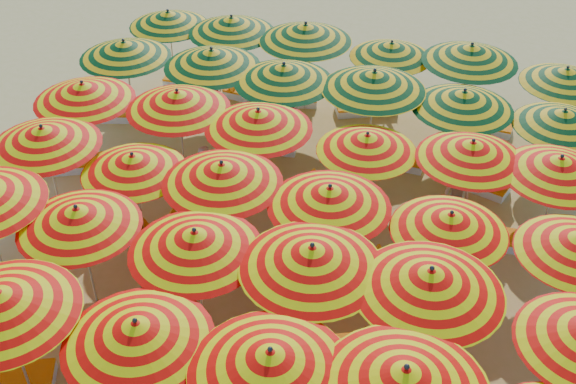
# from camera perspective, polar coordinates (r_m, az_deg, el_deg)

# --- Properties ---
(ground) EXTENTS (120.00, 120.00, 0.00)m
(ground) POSITION_cam_1_polar(r_m,az_deg,el_deg) (15.33, -0.52, -5.85)
(ground) COLOR tan
(ground) RESTS_ON ground
(umbrella_7) EXTENTS (3.20, 3.20, 2.62)m
(umbrella_7) POSITION_cam_1_polar(r_m,az_deg,el_deg) (12.23, -21.76, -8.06)
(umbrella_7) COLOR silver
(umbrella_7) RESTS_ON ground
(umbrella_8) EXTENTS (2.97, 2.97, 2.51)m
(umbrella_8) POSITION_cam_1_polar(r_m,az_deg,el_deg) (11.31, -11.85, -10.80)
(umbrella_8) COLOR silver
(umbrella_8) RESTS_ON ground
(umbrella_9) EXTENTS (3.09, 3.09, 2.61)m
(umbrella_9) POSITION_cam_1_polar(r_m,az_deg,el_deg) (10.61, -1.40, -13.26)
(umbrella_9) COLOR silver
(umbrella_9) RESTS_ON ground
(umbrella_10) EXTENTS (3.08, 3.08, 2.68)m
(umbrella_10) POSITION_cam_1_polar(r_m,az_deg,el_deg) (10.46, 9.22, -14.44)
(umbrella_10) COLOR silver
(umbrella_10) RESTS_ON ground
(umbrella_13) EXTENTS (3.01, 3.01, 2.44)m
(umbrella_13) POSITION_cam_1_polar(r_m,az_deg,el_deg) (13.70, -16.27, -1.94)
(umbrella_13) COLOR silver
(umbrella_13) RESTS_ON ground
(umbrella_14) EXTENTS (2.55, 2.55, 2.54)m
(umbrella_14) POSITION_cam_1_polar(r_m,az_deg,el_deg) (12.62, -7.34, -3.90)
(umbrella_14) COLOR silver
(umbrella_14) RESTS_ON ground
(umbrella_15) EXTENTS (2.52, 2.52, 2.66)m
(umbrella_15) POSITION_cam_1_polar(r_m,az_deg,el_deg) (12.07, 1.91, -5.19)
(umbrella_15) COLOR silver
(umbrella_15) RESTS_ON ground
(umbrella_16) EXTENTS (3.23, 3.23, 2.65)m
(umbrella_16) POSITION_cam_1_polar(r_m,az_deg,el_deg) (11.89, 11.16, -6.90)
(umbrella_16) COLOR silver
(umbrella_16) RESTS_ON ground
(umbrella_18) EXTENTS (2.79, 2.79, 2.53)m
(umbrella_18) POSITION_cam_1_polar(r_m,az_deg,el_deg) (16.04, -18.77, 4.17)
(umbrella_18) COLOR silver
(umbrella_18) RESTS_ON ground
(umbrella_19) EXTENTS (2.56, 2.56, 2.32)m
(umbrella_19) POSITION_cam_1_polar(r_m,az_deg,el_deg) (15.03, -12.13, 2.21)
(umbrella_19) COLOR silver
(umbrella_19) RESTS_ON ground
(umbrella_20) EXTENTS (2.55, 2.55, 2.55)m
(umbrella_20) POSITION_cam_1_polar(r_m,az_deg,el_deg) (14.14, -5.24, 1.48)
(umbrella_20) COLOR silver
(umbrella_20) RESTS_ON ground
(umbrella_21) EXTENTS (2.39, 2.39, 2.52)m
(umbrella_21) POSITION_cam_1_polar(r_m,az_deg,el_deg) (13.54, 3.30, -0.40)
(umbrella_21) COLOR silver
(umbrella_21) RESTS_ON ground
(umbrella_22) EXTENTS (2.61, 2.61, 2.34)m
(umbrella_22) POSITION_cam_1_polar(r_m,az_deg,el_deg) (13.51, 12.69, -2.38)
(umbrella_22) COLOR silver
(umbrella_22) RESTS_ON ground
(umbrella_24) EXTENTS (3.11, 3.11, 2.50)m
(umbrella_24) POSITION_cam_1_polar(r_m,az_deg,el_deg) (17.52, -15.87, 7.62)
(umbrella_24) COLOR silver
(umbrella_24) RESTS_ON ground
(umbrella_25) EXTENTS (2.49, 2.49, 2.54)m
(umbrella_25) POSITION_cam_1_polar(r_m,az_deg,el_deg) (16.65, -8.70, 7.17)
(umbrella_25) COLOR silver
(umbrella_25) RESTS_ON ground
(umbrella_26) EXTENTS (3.02, 3.02, 2.53)m
(umbrella_26) POSITION_cam_1_polar(r_m,az_deg,el_deg) (15.78, -2.36, 5.75)
(umbrella_26) COLOR silver
(umbrella_26) RESTS_ON ground
(umbrella_27) EXTENTS (2.86, 2.86, 2.30)m
(umbrella_27) POSITION_cam_1_polar(r_m,az_deg,el_deg) (15.45, 6.26, 3.89)
(umbrella_27) COLOR silver
(umbrella_27) RESTS_ON ground
(umbrella_28) EXTENTS (2.89, 2.89, 2.43)m
(umbrella_28) POSITION_cam_1_polar(r_m,az_deg,el_deg) (15.39, 14.32, 3.19)
(umbrella_28) COLOR silver
(umbrella_28) RESTS_ON ground
(umbrella_29) EXTENTS (2.99, 2.99, 2.43)m
(umbrella_29) POSITION_cam_1_polar(r_m,az_deg,el_deg) (15.45, 20.65, 1.90)
(umbrella_29) COLOR silver
(umbrella_29) RESTS_ON ground
(umbrella_30) EXTENTS (3.07, 3.07, 2.49)m
(umbrella_30) POSITION_cam_1_polar(r_m,az_deg,el_deg) (19.28, -12.80, 10.93)
(umbrella_30) COLOR silver
(umbrella_30) RESTS_ON ground
(umbrella_31) EXTENTS (2.80, 2.80, 2.58)m
(umbrella_31) POSITION_cam_1_polar(r_m,az_deg,el_deg) (18.31, -6.03, 10.47)
(umbrella_31) COLOR silver
(umbrella_31) RESTS_ON ground
(umbrella_32) EXTENTS (2.46, 2.46, 2.58)m
(umbrella_32) POSITION_cam_1_polar(r_m,az_deg,el_deg) (17.50, -0.33, 9.35)
(umbrella_32) COLOR silver
(umbrella_32) RESTS_ON ground
(umbrella_33) EXTENTS (2.69, 2.69, 2.64)m
(umbrella_33) POSITION_cam_1_polar(r_m,az_deg,el_deg) (17.20, 6.81, 8.73)
(umbrella_33) COLOR silver
(umbrella_33) RESTS_ON ground
(umbrella_34) EXTENTS (2.56, 2.56, 2.49)m
(umbrella_34) POSITION_cam_1_polar(r_m,az_deg,el_deg) (17.05, 13.70, 7.09)
(umbrella_34) COLOR silver
(umbrella_34) RESTS_ON ground
(umbrella_35) EXTENTS (2.30, 2.30, 2.33)m
(umbrella_35) POSITION_cam_1_polar(r_m,az_deg,el_deg) (17.25, 20.91, 5.43)
(umbrella_35) COLOR silver
(umbrella_35) RESTS_ON ground
(umbrella_36) EXTENTS (2.90, 2.90, 2.37)m
(umbrella_36) POSITION_cam_1_polar(r_m,az_deg,el_deg) (21.06, -9.43, 13.36)
(umbrella_36) COLOR silver
(umbrella_36) RESTS_ON ground
(umbrella_37) EXTENTS (3.00, 3.00, 2.53)m
(umbrella_37) POSITION_cam_1_polar(r_m,az_deg,el_deg) (20.14, -4.47, 13.02)
(umbrella_37) COLOR silver
(umbrella_37) RESTS_ON ground
(umbrella_38) EXTENTS (2.71, 2.71, 2.63)m
(umbrella_38) POSITION_cam_1_polar(r_m,az_deg,el_deg) (19.44, 1.39, 12.47)
(umbrella_38) COLOR silver
(umbrella_38) RESTS_ON ground
(umbrella_39) EXTENTS (2.73, 2.73, 2.30)m
(umbrella_39) POSITION_cam_1_polar(r_m,az_deg,el_deg) (19.36, 8.16, 11.06)
(umbrella_39) COLOR silver
(umbrella_39) RESTS_ON ground
(umbrella_40) EXTENTS (2.48, 2.48, 2.57)m
(umbrella_40) POSITION_cam_1_polar(r_m,az_deg,el_deg) (19.02, 14.24, 10.55)
(umbrella_40) COLOR silver
(umbrella_40) RESTS_ON ground
(umbrella_41) EXTENTS (2.67, 2.67, 2.32)m
(umbrella_41) POSITION_cam_1_polar(r_m,az_deg,el_deg) (19.12, 21.09, 8.54)
(umbrella_41) COLOR silver
(umbrella_41) RESTS_ON ground
(lounger_5) EXTENTS (1.82, 1.21, 0.69)m
(lounger_5) POSITION_cam_1_polar(r_m,az_deg,el_deg) (14.08, -21.65, -13.57)
(lounger_5) COLOR white
(lounger_5) RESTS_ON ground
(lounger_8) EXTENTS (1.82, 1.22, 0.69)m
(lounger_8) POSITION_cam_1_polar(r_m,az_deg,el_deg) (13.60, 4.26, -12.29)
(lounger_8) COLOR white
(lounger_8) RESTS_ON ground
(lounger_9) EXTENTS (1.78, 0.72, 0.69)m
(lounger_9) POSITION_cam_1_polar(r_m,az_deg,el_deg) (15.98, -9.65, -3.61)
(lounger_9) COLOR white
(lounger_9) RESTS_ON ground
(lounger_10) EXTENTS (1.76, 0.68, 0.69)m
(lounger_10) POSITION_cam_1_polar(r_m,az_deg,el_deg) (15.80, -6.55, -3.83)
(lounger_10) COLOR white
(lounger_10) RESTS_ON ground
(lounger_11) EXTENTS (1.81, 0.92, 0.69)m
(lounger_11) POSITION_cam_1_polar(r_m,az_deg,el_deg) (14.92, 9.49, -7.19)
(lounger_11) COLOR white
(lounger_11) RESTS_ON ground
(lounger_12) EXTENTS (1.82, 1.23, 0.69)m
(lounger_12) POSITION_cam_1_polar(r_m,az_deg,el_deg) (18.76, -16.61, 2.16)
(lounger_12) COLOR white
(lounger_12) RESTS_ON ground
(lounger_13) EXTENTS (1.82, 1.03, 0.69)m
(lounger_13) POSITION_cam_1_polar(r_m,az_deg,el_deg) (16.73, 3.91, -0.93)
(lounger_13) COLOR white
(lounger_13) RESTS_ON ground
(lounger_14) EXTENTS (1.75, 0.62, 0.69)m
(lounger_14) POSITION_cam_1_polar(r_m,az_deg,el_deg) (16.45, 17.46, -3.69)
(lounger_14) COLOR white
(lounger_14) RESTS_ON ground
(lounger_15) EXTENTS (1.82, 1.01, 0.69)m
(lounger_15) POSITION_cam_1_polar(r_m,az_deg,el_deg) (20.55, -13.44, 6.05)
(lounger_15) COLOR white
(lounger_15) RESTS_ON ground
(lounger_16) EXTENTS (1.78, 0.76, 0.69)m
(lounger_16) POSITION_cam_1_polar(r_m,az_deg,el_deg) (18.74, -1.76, 3.85)
(lounger_16) COLOR white
(lounger_16) RESTS_ON ground
(lounger_17) EXTENTS (1.77, 0.69, 0.69)m
(lounger_17) POSITION_cam_1_polar(r_m,az_deg,el_deg) (18.38, 7.93, 2.72)
(lounger_17) COLOR white
(lounger_17) RESTS_ON ground
(lounger_18) EXTENTS (1.83, 1.11, 0.69)m
(lounger_18) POSITION_cam_1_polar(r_m,az_deg,el_deg) (17.96, 14.58, 0.83)
(lounger_18) COLOR white
(lounger_18) RESTS_ON ground
(lounger_19) EXTENTS (1.75, 0.64, 0.69)m
(lounger_19) POSITION_cam_1_polar(r_m,az_deg,el_deg) (21.74, -7.38, 8.65)
(lounger_19) COLOR white
(lounger_19) RESTS_ON ground
(lounger_20) EXTENTS (1.79, 0.78, 0.69)m
(lounger_20) POSITION_cam_1_polar(r_m,az_deg,el_deg) (20.95, -2.88, 7.75)
(lounger_20) COLOR white
(lounger_20) RESTS_ON ground
(lounger_21) EXTENTS (1.82, 0.96, 0.69)m
(lounger_21) POSITION_cam_1_polar(r_m,az_deg,el_deg) (20.69, 0.07, 7.39)
(lounger_21) COLOR white
(lounger_21) RESTS_ON ground
(lounger_22) EXTENTS (1.82, 1.22, 0.69)m
(lounger_22) POSITION_cam_1_polar(r_m,az_deg,el_deg) (20.41, 6.35, 6.68)
(lounger_22) COLOR white
(lounger_22) RESTS_ON ground
(lounger_23) EXTENTS (1.78, 0.74, 0.69)m
(lounger_23) POSITION_cam_1_polar(r_m,az_deg,el_deg) (20.20, 14.80, 5.23)
(lounger_23) COLOR white
(lounger_23) RESTS_ON ground
(beachgoer_a) EXTENTS (0.66, 0.62, 1.52)m
(beachgoer_a) POSITION_cam_1_polar(r_m,az_deg,el_deg) (16.70, -6.45, 1.45)
(beachgoer_a) COLOR tan
(beachgoer_a) RESTS_ON ground
(beachgoer_b) EXTENTS (0.87, 0.84, 1.40)m
(beachgoer_b) POSITION_cam_1_polar(r_m,az_deg,el_deg) (16.41, 13.13, -0.42)
(beachgoer_b) COLOR tan
(beachgoer_b) RESTS_ON ground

